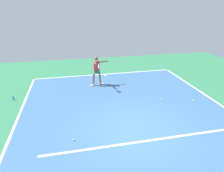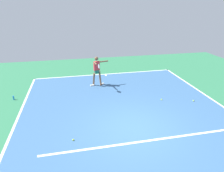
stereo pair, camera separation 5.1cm
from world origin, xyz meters
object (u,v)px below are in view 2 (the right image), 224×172
tennis_ball_near_player (73,140)px  tennis_ball_by_baseline (194,101)px  tennis_ball_far_corner (161,100)px  water_bottle (14,98)px  tennis_player (97,69)px

tennis_ball_near_player → tennis_ball_by_baseline: size_ratio=1.00×
tennis_ball_far_corner → water_bottle: bearing=-12.2°
tennis_player → tennis_ball_by_baseline: (-4.55, 3.16, -1.01)m
tennis_player → water_bottle: size_ratio=8.22×
tennis_ball_far_corner → water_bottle: water_bottle is taller
tennis_ball_by_baseline → tennis_ball_far_corner: bearing=-16.4°
tennis_player → tennis_ball_far_corner: 4.15m
tennis_player → water_bottle: (4.57, 1.06, -0.93)m
tennis_player → tennis_ball_by_baseline: 5.63m
tennis_player → tennis_ball_far_corner: bearing=127.0°
tennis_ball_near_player → water_bottle: water_bottle is taller
tennis_player → tennis_ball_near_player: (1.62, 5.09, -1.01)m
tennis_player → tennis_ball_near_player: bearing=61.4°
tennis_player → water_bottle: tennis_player is taller
tennis_ball_far_corner → tennis_ball_near_player: bearing=27.5°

